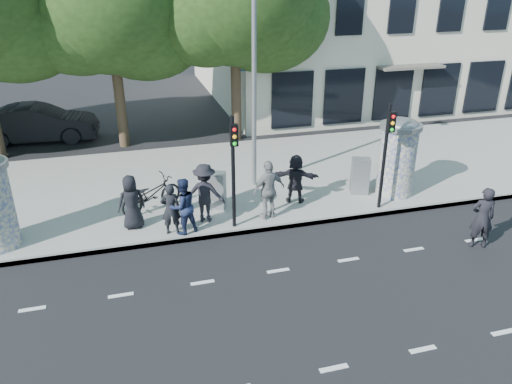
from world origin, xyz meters
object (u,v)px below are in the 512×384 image
object	(u,v)px
car_mid	(38,123)
bicycle	(151,194)
ad_column_right	(398,155)
ped_b	(171,209)
ped_e	(269,190)
traffic_pole_near	(234,162)
ped_d	(205,193)
cabinet_left	(216,190)
traffic_pole_far	(386,147)
street_lamp	(255,51)
cabinet_right	(360,176)
ped_f	(296,179)
ped_a	(131,202)
ped_c	(183,206)
man_road	(482,218)

from	to	relation	value
car_mid	bicycle	bearing A→B (deg)	-150.07
ad_column_right	ped_b	world-z (taller)	ad_column_right
ad_column_right	ped_e	xyz separation A→B (m)	(-4.66, -0.61, -0.45)
traffic_pole_near	ped_d	distance (m)	1.52
cabinet_left	traffic_pole_far	bearing A→B (deg)	8.79
street_lamp	ped_d	xyz separation A→B (m)	(-2.16, -2.21, -3.72)
ped_d	traffic_pole_far	bearing A→B (deg)	-163.35
cabinet_right	ped_f	bearing A→B (deg)	-158.89
traffic_pole_near	cabinet_right	xyz separation A→B (m)	(4.67, 1.25, -1.46)
ped_a	ped_e	distance (m)	4.07
ped_c	ped_e	xyz separation A→B (m)	(2.64, 0.24, 0.09)
street_lamp	ped_a	world-z (taller)	street_lamp
traffic_pole_near	man_road	distance (m)	7.09
ad_column_right	ped_c	world-z (taller)	ad_column_right
street_lamp	ped_e	world-z (taller)	street_lamp
ped_e	cabinet_right	bearing A→B (deg)	179.96
ped_a	man_road	world-z (taller)	man_road
ped_c	cabinet_right	xyz separation A→B (m)	(6.17, 1.20, -0.22)
car_mid	ped_b	bearing A→B (deg)	-151.74
ped_d	car_mid	distance (m)	11.49
ad_column_right	car_mid	size ratio (longest dim) A/B	0.52
traffic_pole_near	ped_d	size ratio (longest dim) A/B	1.85
bicycle	car_mid	xyz separation A→B (m)	(-4.25, 8.77, 0.13)
ped_f	cabinet_left	distance (m)	2.61
ped_f	cabinet_left	size ratio (longest dim) A/B	1.34
ped_a	cabinet_left	distance (m)	2.72
ped_d	traffic_pole_near	bearing A→B (deg)	163.20
street_lamp	ped_b	world-z (taller)	street_lamp
ped_b	ped_e	xyz separation A→B (m)	(2.98, 0.18, 0.16)
ped_c	ped_d	xyz separation A→B (m)	(0.74, 0.58, 0.07)
ped_e	man_road	world-z (taller)	ped_e
ad_column_right	bicycle	size ratio (longest dim) A/B	1.26
street_lamp	car_mid	size ratio (longest dim) A/B	1.58
ped_e	man_road	bearing A→B (deg)	135.24
ped_b	ped_f	world-z (taller)	ped_f
street_lamp	bicycle	size ratio (longest dim) A/B	3.80
ped_f	street_lamp	bearing A→B (deg)	-36.81
ped_c	car_mid	distance (m)	11.65
ped_b	cabinet_left	xyz separation A→B (m)	(1.58, 1.29, -0.17)
bicycle	cabinet_left	world-z (taller)	cabinet_left
ad_column_right	car_mid	bearing A→B (deg)	141.96
bicycle	cabinet_right	bearing A→B (deg)	-120.49
ad_column_right	bicycle	bearing A→B (deg)	173.76
traffic_pole_far	cabinet_right	world-z (taller)	traffic_pole_far
ped_f	bicycle	size ratio (longest dim) A/B	0.77
cabinet_left	traffic_pole_near	bearing A→B (deg)	-54.99
ad_column_right	ped_e	size ratio (longest dim) A/B	1.42
man_road	car_mid	distance (m)	18.54
street_lamp	bicycle	xyz separation A→B (m)	(-3.68, -1.05, -4.09)
cabinet_left	ped_f	bearing A→B (deg)	19.36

